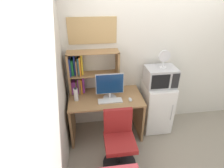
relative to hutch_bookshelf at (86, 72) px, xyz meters
name	(u,v)px	position (x,y,z in m)	size (l,w,h in m)	color
wall_back	(180,55)	(1.65, 0.14, 0.18)	(6.40, 0.04, 2.60)	silver
wall_left	(43,127)	(-0.37, -1.48, 0.18)	(0.04, 4.40, 2.60)	silver
desk	(106,109)	(0.30, -0.22, -0.60)	(1.19, 0.68, 0.77)	#997047
hutch_bookshelf	(86,72)	(0.00, 0.00, 0.00)	(0.82, 0.26, 0.71)	#997047
monitor	(110,86)	(0.36, -0.26, -0.13)	(0.44, 0.21, 0.43)	#B7B7BC
keyboard	(110,101)	(0.35, -0.36, -0.35)	(0.38, 0.14, 0.02)	silver
computer_mouse	(130,99)	(0.67, -0.38, -0.34)	(0.05, 0.11, 0.03)	silver
water_bottle	(76,94)	(-0.17, -0.25, -0.25)	(0.07, 0.07, 0.22)	silver
mini_fridge	(156,107)	(1.22, -0.16, -0.68)	(0.48, 0.52, 0.89)	white
microwave	(160,77)	(1.22, -0.16, -0.08)	(0.49, 0.38, 0.32)	#ADADB2
desk_fan	(164,58)	(1.24, -0.16, 0.25)	(0.19, 0.11, 0.29)	silver
desk_chair	(119,143)	(0.42, -0.86, -0.74)	(0.49, 0.49, 0.87)	black
wall_corkboard	(92,31)	(0.14, 0.10, 0.64)	(0.75, 0.02, 0.40)	tan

